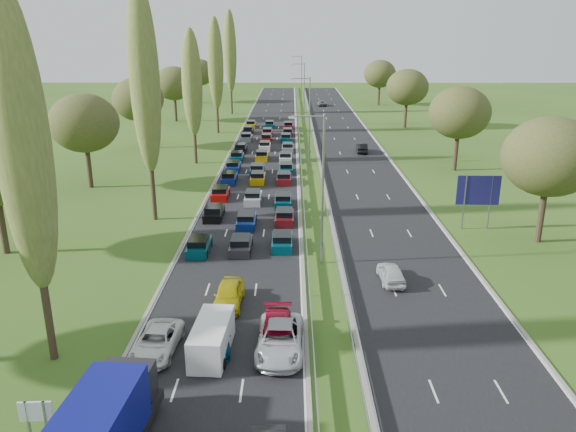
{
  "coord_description": "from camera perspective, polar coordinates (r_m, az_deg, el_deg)",
  "views": [
    {
      "loc": [
        2.1,
        1.13,
        17.81
      ],
      "look_at": [
        1.75,
        50.55,
        1.5
      ],
      "focal_mm": 35.0,
      "sensor_mm": 36.0,
      "label": 1
    }
  ],
  "objects": [
    {
      "name": "far_car_1",
      "position": [
        87.69,
        7.51,
        6.89
      ],
      "size": [
        1.76,
        4.46,
        1.45
      ],
      "primitive_type": "imported",
      "rotation": [
        0.0,
        0.0,
        3.09
      ],
      "color": "black",
      "rests_on": "far_carriageway"
    },
    {
      "name": "near_car_2",
      "position": [
        34.16,
        -13.19,
        -12.33
      ],
      "size": [
        2.59,
        5.05,
        1.37
      ],
      "primitive_type": "imported",
      "rotation": [
        0.0,
        0.0,
        -0.07
      ],
      "color": "white",
      "rests_on": "near_carriageway"
    },
    {
      "name": "far_carriageway",
      "position": [
        83.8,
        6.7,
        5.87
      ],
      "size": [
        10.5,
        215.0,
        0.04
      ],
      "primitive_type": "cube",
      "color": "black",
      "rests_on": "ground"
    },
    {
      "name": "far_car_2",
      "position": [
        143.6,
        3.47,
        11.38
      ],
      "size": [
        2.24,
        4.72,
        1.3
      ],
      "primitive_type": "imported",
      "rotation": [
        0.0,
        0.0,
        3.16
      ],
      "color": "slate",
      "rests_on": "far_carriageway"
    },
    {
      "name": "info_sign",
      "position": [
        29.08,
        -24.22,
        -18.0
      ],
      "size": [
        1.5,
        0.18,
        2.1
      ],
      "color": "gray",
      "rests_on": "ground"
    },
    {
      "name": "traffic_queue_fill",
      "position": [
        78.52,
        -2.79,
        5.46
      ],
      "size": [
        9.09,
        68.78,
        0.8
      ],
      "color": "#053F4C",
      "rests_on": "ground"
    },
    {
      "name": "central_reservation",
      "position": [
        83.21,
        2.06,
        6.28
      ],
      "size": [
        2.36,
        215.0,
        0.32
      ],
      "color": "gray",
      "rests_on": "ground"
    },
    {
      "name": "far_car_0",
      "position": [
        42.63,
        10.43,
        -5.7
      ],
      "size": [
        1.79,
        4.15,
        1.39
      ],
      "primitive_type": "imported",
      "rotation": [
        0.0,
        0.0,
        3.18
      ],
      "color": "silver",
      "rests_on": "far_carriageway"
    },
    {
      "name": "near_car_8",
      "position": [
        38.69,
        -6.04,
        -7.92
      ],
      "size": [
        1.98,
        4.64,
        1.56
      ],
      "primitive_type": "imported",
      "rotation": [
        0.0,
        0.0,
        -0.03
      ],
      "color": "#BDB10C",
      "rests_on": "near_carriageway"
    },
    {
      "name": "ground",
      "position": [
        80.89,
        2.11,
        5.53
      ],
      "size": [
        260.0,
        260.0,
        0.0
      ],
      "primitive_type": "plane",
      "color": "#2E5019",
      "rests_on": "ground"
    },
    {
      "name": "white_van_rear",
      "position": [
        33.49,
        -7.7,
        -12.04
      ],
      "size": [
        1.92,
        4.89,
        1.97
      ],
      "rotation": [
        0.0,
        0.0,
        -0.06
      ],
      "color": "white",
      "rests_on": "near_carriageway"
    },
    {
      "name": "poplar_row",
      "position": [
        68.61,
        -11.34,
        13.39
      ],
      "size": [
        2.8,
        127.8,
        22.44
      ],
      "color": "#2D2116",
      "rests_on": "ground"
    },
    {
      "name": "near_carriageway",
      "position": [
        83.41,
        -2.61,
        5.92
      ],
      "size": [
        10.5,
        215.0,
        0.04
      ],
      "primitive_type": "cube",
      "color": "black",
      "rests_on": "ground"
    },
    {
      "name": "near_car_11",
      "position": [
        34.04,
        -1.06,
        -11.77
      ],
      "size": [
        2.23,
        5.27,
        1.52
      ],
      "primitive_type": "imported",
      "rotation": [
        0.0,
        0.0,
        0.02
      ],
      "color": "#AF0A2A",
      "rests_on": "near_carriageway"
    },
    {
      "name": "lamp_columns",
      "position": [
        77.81,
        2.2,
        9.52
      ],
      "size": [
        0.18,
        140.18,
        12.0
      ],
      "color": "gray",
      "rests_on": "ground"
    },
    {
      "name": "near_car_7",
      "position": [
        34.17,
        -7.38,
        -12.01
      ],
      "size": [
        2.18,
        4.64,
        1.31
      ],
      "primitive_type": "imported",
      "rotation": [
        0.0,
        0.0,
        0.08
      ],
      "color": "#053354",
      "rests_on": "near_carriageway"
    },
    {
      "name": "woodland_left",
      "position": [
        66.82,
        -20.97,
        8.35
      ],
      "size": [
        8.0,
        166.0,
        11.1
      ],
      "color": "#2D2116",
      "rests_on": "ground"
    },
    {
      "name": "woodland_right",
      "position": [
        69.84,
        18.92,
        8.96
      ],
      "size": [
        8.0,
        153.0,
        11.1
      ],
      "color": "#2D2116",
      "rests_on": "ground"
    },
    {
      "name": "direction_sign",
      "position": [
        54.96,
        18.75,
        2.26
      ],
      "size": [
        4.0,
        0.18,
        5.2
      ],
      "color": "gray",
      "rests_on": "ground"
    },
    {
      "name": "near_car_10",
      "position": [
        33.31,
        -0.83,
        -12.41
      ],
      "size": [
        2.83,
        5.85,
        1.61
      ],
      "primitive_type": "imported",
      "rotation": [
        0.0,
        0.0,
        -0.03
      ],
      "color": "silver",
      "rests_on": "near_carriageway"
    }
  ]
}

